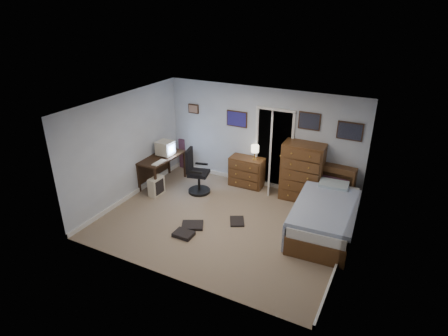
% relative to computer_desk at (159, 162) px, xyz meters
% --- Properties ---
extents(floor, '(5.00, 4.00, 0.02)m').
position_rel_computer_desk_xyz_m(floor, '(2.29, -0.88, -0.59)').
color(floor, '#87715D').
rests_on(floor, ground).
extents(computer_desk, '(0.64, 1.32, 0.75)m').
position_rel_computer_desk_xyz_m(computer_desk, '(0.00, 0.00, 0.00)').
color(computer_desk, black).
rests_on(computer_desk, floor).
extents(crt_monitor, '(0.40, 0.37, 0.36)m').
position_rel_computer_desk_xyz_m(crt_monitor, '(0.11, 0.15, 0.36)').
color(crt_monitor, beige).
rests_on(crt_monitor, computer_desk).
extents(keyboard, '(0.16, 0.41, 0.02)m').
position_rel_computer_desk_xyz_m(keyboard, '(0.27, -0.35, 0.19)').
color(keyboard, beige).
rests_on(keyboard, computer_desk).
extents(pc_tower, '(0.22, 0.43, 0.45)m').
position_rel_computer_desk_xyz_m(pc_tower, '(0.29, -0.55, -0.35)').
color(pc_tower, beige).
rests_on(pc_tower, floor).
extents(office_chair, '(0.65, 0.65, 1.12)m').
position_rel_computer_desk_xyz_m(office_chair, '(1.09, 0.01, -0.15)').
color(office_chair, black).
rests_on(office_chair, floor).
extents(media_stack, '(0.18, 0.18, 0.84)m').
position_rel_computer_desk_xyz_m(media_stack, '(-0.03, 1.15, -0.16)').
color(media_stack, maroon).
rests_on(media_stack, floor).
extents(low_dresser, '(0.86, 0.44, 0.76)m').
position_rel_computer_desk_xyz_m(low_dresser, '(2.03, 0.90, -0.20)').
color(low_dresser, brown).
rests_on(low_dresser, floor).
extents(table_lamp, '(0.19, 0.19, 0.37)m').
position_rel_computer_desk_xyz_m(table_lamp, '(2.23, 0.90, 0.45)').
color(table_lamp, gold).
rests_on(table_lamp, low_dresser).
extents(doorway, '(0.96, 1.12, 2.05)m').
position_rel_computer_desk_xyz_m(doorway, '(2.64, 1.39, 0.42)').
color(doorway, black).
rests_on(doorway, floor).
extents(tall_dresser, '(0.96, 0.59, 1.38)m').
position_rel_computer_desk_xyz_m(tall_dresser, '(3.45, 0.87, 0.11)').
color(tall_dresser, brown).
rests_on(tall_dresser, floor).
extents(headboard_bookcase, '(1.06, 0.33, 0.94)m').
position_rel_computer_desk_xyz_m(headboard_bookcase, '(4.10, 0.98, -0.08)').
color(headboard_bookcase, brown).
rests_on(headboard_bookcase, floor).
extents(bed, '(1.30, 2.27, 0.72)m').
position_rel_computer_desk_xyz_m(bed, '(4.27, -0.28, -0.24)').
color(bed, brown).
rests_on(bed, floor).
extents(wall_posters, '(4.38, 0.04, 0.60)m').
position_rel_computer_desk_xyz_m(wall_posters, '(2.86, 1.10, 1.17)').
color(wall_posters, '#331E11').
rests_on(wall_posters, floor).
extents(floor_clutter, '(1.25, 1.34, 0.08)m').
position_rel_computer_desk_xyz_m(floor_clutter, '(1.97, -1.40, -0.55)').
color(floor_clutter, black).
rests_on(floor_clutter, floor).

